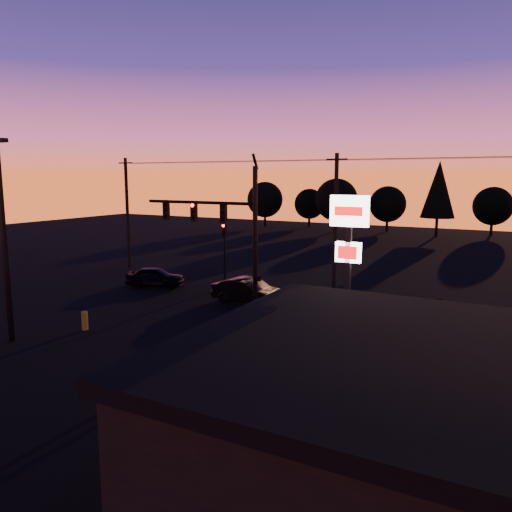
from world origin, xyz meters
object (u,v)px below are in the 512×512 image
at_px(traffic_signal_mast, 227,229).
at_px(car_mid, 249,291).
at_px(secondary_signal, 224,245).
at_px(car_left, 155,277).
at_px(bollard, 85,321).
at_px(pylon_sign, 349,244).
at_px(suv_parked, 437,439).
at_px(car_right, 391,311).
at_px(parking_lot_light, 3,227).

xyz_separation_m(traffic_signal_mast, car_mid, (-1.13, 4.19, -4.18)).
distance_m(secondary_signal, car_left, 5.28).
bearing_deg(car_mid, bollard, 156.04).
relative_size(pylon_sign, car_mid, 1.49).
bearing_deg(secondary_signal, suv_parked, -43.40).
bearing_deg(pylon_sign, car_right, 87.99).
xyz_separation_m(parking_lot_light, pylon_sign, (14.50, 4.50, -0.36)).
bearing_deg(suv_parked, car_mid, 150.71).
bearing_deg(secondary_signal, car_left, -152.36).
bearing_deg(car_right, parking_lot_light, -58.96).
distance_m(traffic_signal_mast, car_right, 9.35).
bearing_deg(secondary_signal, parking_lot_light, -99.79).
bearing_deg(parking_lot_light, secondary_signal, 80.21).
relative_size(bollard, suv_parked, 0.19).
height_order(traffic_signal_mast, bollard, traffic_signal_mast).
bearing_deg(car_right, bollard, -63.72).
relative_size(secondary_signal, suv_parked, 0.91).
height_order(parking_lot_light, car_left, parking_lot_light).
height_order(secondary_signal, car_left, secondary_signal).
distance_m(secondary_signal, suv_parked, 22.64).
height_order(traffic_signal_mast, car_right, traffic_signal_mast).
bearing_deg(car_right, suv_parked, 13.38).
bearing_deg(car_mid, secondary_signal, 53.79).
height_order(traffic_signal_mast, secondary_signal, traffic_signal_mast).
bearing_deg(pylon_sign, traffic_signal_mast, 160.64).
xyz_separation_m(car_mid, car_right, (8.45, -0.20, -0.04)).
xyz_separation_m(parking_lot_light, car_right, (14.73, 10.99, -4.56)).
bearing_deg(suv_parked, pylon_sign, 143.25).
relative_size(car_left, car_right, 0.81).
bearing_deg(pylon_sign, parking_lot_light, -162.77).
bearing_deg(car_mid, suv_parked, -129.08).
height_order(car_right, suv_parked, car_right).
relative_size(parking_lot_light, car_left, 2.30).
height_order(car_left, suv_parked, car_left).
bearing_deg(pylon_sign, car_mid, 140.89).
height_order(bollard, car_left, car_left).
bearing_deg(bollard, secondary_signal, 85.89).
bearing_deg(secondary_signal, bollard, -94.11).
xyz_separation_m(pylon_sign, car_mid, (-8.22, 6.69, -4.16)).
bearing_deg(suv_parked, bollard, -177.80).
relative_size(car_right, suv_parked, 1.03).
distance_m(pylon_sign, car_mid, 11.39).
relative_size(bollard, car_mid, 0.20).
xyz_separation_m(traffic_signal_mast, car_right, (7.33, 4.00, -4.22)).
bearing_deg(parking_lot_light, car_right, 36.73).
bearing_deg(parking_lot_light, suv_parked, -3.03).
bearing_deg(secondary_signal, car_right, -15.96).
relative_size(secondary_signal, pylon_sign, 0.64).
bearing_deg(traffic_signal_mast, car_left, 150.12).
xyz_separation_m(car_mid, suv_parked, (12.60, -12.18, -0.09)).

